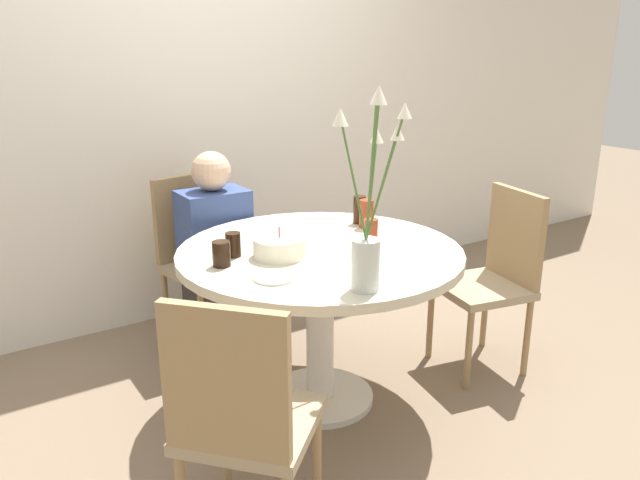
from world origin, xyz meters
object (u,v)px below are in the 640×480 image
at_px(chair_right_flank, 198,250).
at_px(chair_near_front, 495,270).
at_px(drink_glass_3, 233,245).
at_px(chair_far_back, 241,414).
at_px(birthday_cake, 280,247).
at_px(side_plate, 274,277).
at_px(drink_glass_2, 221,254).
at_px(flower_vase, 368,223).
at_px(drink_glass_0, 366,214).
at_px(drink_glass_4, 359,210).
at_px(drink_glass_1, 371,235).
at_px(person_boy, 216,259).

height_order(chair_right_flank, chair_near_front, same).
height_order(chair_right_flank, drink_glass_3, chair_right_flank).
xyz_separation_m(chair_far_back, drink_glass_3, (0.34, 0.74, 0.28)).
xyz_separation_m(birthday_cake, side_plate, (-0.14, -0.21, -0.04)).
bearing_deg(side_plate, drink_glass_2, 113.79).
height_order(flower_vase, drink_glass_3, flower_vase).
height_order(drink_glass_0, drink_glass_2, drink_glass_0).
height_order(drink_glass_0, drink_glass_3, drink_glass_0).
bearing_deg(drink_glass_4, chair_far_back, -141.60).
distance_m(drink_glass_0, drink_glass_3, 0.72).
xyz_separation_m(chair_far_back, drink_glass_1, (0.87, 0.49, 0.29)).
height_order(drink_glass_0, drink_glass_4, drink_glass_4).
height_order(flower_vase, drink_glass_0, flower_vase).
bearing_deg(chair_right_flank, drink_glass_4, -61.72).
bearing_deg(chair_near_front, drink_glass_3, -91.99).
relative_size(flower_vase, side_plate, 4.45).
bearing_deg(chair_near_front, drink_glass_0, -110.18).
height_order(chair_near_front, side_plate, chair_near_front).
height_order(drink_glass_0, person_boy, person_boy).
bearing_deg(side_plate, chair_right_flank, 82.24).
relative_size(chair_right_flank, drink_glass_0, 6.72).
xyz_separation_m(chair_far_back, drink_glass_2, (0.25, 0.66, 0.28)).
distance_m(flower_vase, drink_glass_1, 0.49).
xyz_separation_m(chair_far_back, chair_near_front, (1.61, 0.44, 0.00)).
bearing_deg(chair_far_back, drink_glass_1, -102.22).
distance_m(chair_near_front, drink_glass_3, 1.33).
xyz_separation_m(chair_right_flank, chair_near_front, (1.10, -1.10, 0.00)).
height_order(chair_near_front, drink_glass_1, chair_near_front).
bearing_deg(drink_glass_4, person_boy, 135.53).
distance_m(drink_glass_2, person_boy, 0.83).
bearing_deg(birthday_cake, chair_near_front, -9.77).
bearing_deg(drink_glass_3, side_plate, -87.60).
bearing_deg(drink_glass_1, side_plate, -172.08).
bearing_deg(drink_glass_1, flower_vase, -129.34).
xyz_separation_m(flower_vase, drink_glass_4, (0.50, 0.72, -0.18)).
distance_m(birthday_cake, drink_glass_2, 0.25).
bearing_deg(drink_glass_3, flower_vase, -68.70).
distance_m(chair_right_flank, birthday_cake, 0.95).
relative_size(chair_near_front, birthday_cake, 4.15).
distance_m(chair_right_flank, drink_glass_1, 1.15).
distance_m(drink_glass_1, person_boy, 1.00).
height_order(flower_vase, side_plate, flower_vase).
distance_m(chair_near_front, birthday_cake, 1.16).
bearing_deg(chair_right_flank, person_boy, -90.00).
bearing_deg(chair_right_flank, chair_near_front, -56.45).
bearing_deg(drink_glass_3, chair_near_front, -13.39).
relative_size(chair_far_back, person_boy, 0.85).
relative_size(flower_vase, drink_glass_4, 5.35).
xyz_separation_m(drink_glass_1, person_boy, (-0.33, 0.89, -0.30)).
bearing_deg(drink_glass_4, flower_vase, -125.04).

